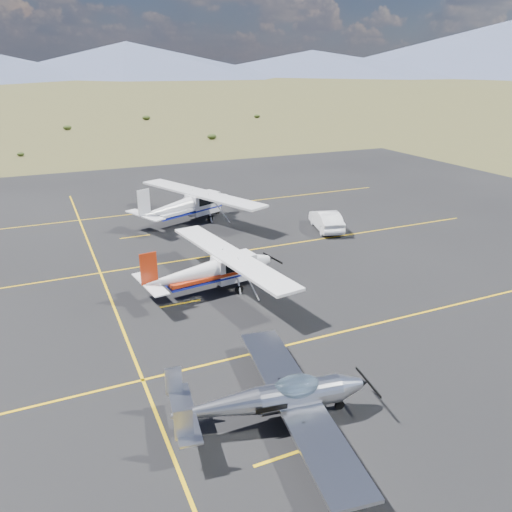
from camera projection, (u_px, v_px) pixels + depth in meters
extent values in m
plane|color=#383D1C|center=(313.00, 371.00, 18.80)|extent=(1600.00, 1600.00, 0.00)
cube|color=black|center=(242.00, 297.00, 24.77)|extent=(72.00, 72.00, 0.02)
cube|color=#B8BABF|center=(296.00, 399.00, 16.02)|extent=(2.62, 8.86, 0.12)
ellipsoid|color=#99BFD8|center=(296.00, 387.00, 15.85)|extent=(1.71, 1.13, 0.80)
cube|color=#B8BABF|center=(184.00, 413.00, 14.99)|extent=(1.08, 2.98, 0.06)
cube|color=#B8BABF|center=(184.00, 425.00, 13.84)|extent=(0.54, 0.13, 0.97)
cube|color=#B8BABF|center=(174.00, 381.00, 15.76)|extent=(0.54, 0.13, 0.97)
cylinder|color=black|center=(339.00, 405.00, 16.62)|extent=(0.34, 0.13, 0.33)
cylinder|color=black|center=(303.00, 438.00, 15.11)|extent=(0.40, 0.16, 0.39)
cylinder|color=black|center=(279.00, 393.00, 17.20)|extent=(0.40, 0.16, 0.39)
cube|color=silver|center=(234.00, 267.00, 25.73)|extent=(2.26, 1.40, 1.30)
cube|color=silver|center=(230.00, 256.00, 25.39)|extent=(2.97, 10.73, 0.14)
cube|color=black|center=(234.00, 262.00, 25.63)|extent=(1.69, 1.35, 0.53)
cube|color=#AC2A0E|center=(212.00, 274.00, 25.14)|extent=(4.94, 1.79, 0.17)
cube|color=#AC2A0E|center=(149.00, 268.00, 23.15)|extent=(0.82, 0.18, 1.55)
cube|color=silver|center=(150.00, 284.00, 23.43)|extent=(1.15, 3.16, 0.06)
cylinder|color=black|center=(255.00, 277.00, 26.65)|extent=(0.36, 0.14, 0.35)
cylinder|color=black|center=(239.00, 289.00, 25.07)|extent=(0.44, 0.18, 0.42)
cylinder|color=black|center=(220.00, 276.00, 26.68)|extent=(0.44, 0.18, 0.42)
cube|color=silver|center=(203.00, 203.00, 37.14)|extent=(2.72, 2.10, 1.48)
cube|color=silver|center=(200.00, 193.00, 36.71)|extent=(6.24, 11.80, 0.15)
cube|color=black|center=(203.00, 199.00, 37.03)|extent=(2.13, 1.88, 0.60)
cube|color=silver|center=(188.00, 208.00, 36.21)|extent=(5.56, 3.30, 0.20)
cube|color=silver|center=(144.00, 202.00, 33.25)|extent=(0.89, 0.43, 1.76)
cube|color=silver|center=(145.00, 215.00, 33.57)|extent=(2.12, 3.56, 0.07)
cylinder|color=black|center=(217.00, 212.00, 38.45)|extent=(0.41, 0.25, 0.40)
cylinder|color=black|center=(210.00, 219.00, 36.50)|extent=(0.50, 0.32, 0.48)
cylinder|color=black|center=(190.00, 213.00, 37.98)|extent=(0.50, 0.32, 0.48)
imported|color=white|center=(326.00, 220.00, 34.66)|extent=(2.48, 4.39, 1.37)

